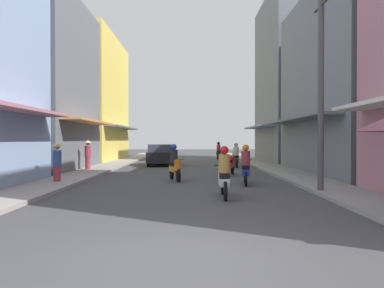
{
  "coord_description": "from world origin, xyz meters",
  "views": [
    {
      "loc": [
        0.25,
        -5.28,
        1.76
      ],
      "look_at": [
        0.33,
        19.95,
        1.47
      ],
      "focal_mm": 34.95,
      "sensor_mm": 36.0,
      "label": 1
    }
  ],
  "objects_px": {
    "motorbike_red": "(229,165)",
    "utility_pole": "(320,88)",
    "motorbike_black": "(218,152)",
    "motorbike_blue": "(244,167)",
    "motorbike_green": "(235,156)",
    "parked_car": "(159,155)",
    "motorbike_white": "(223,175)",
    "pedestrian_foreground": "(56,161)",
    "pedestrian_crossing": "(87,154)",
    "motorbike_orange": "(174,164)"
  },
  "relations": [
    {
      "from": "motorbike_red",
      "to": "utility_pole",
      "type": "distance_m",
      "value": 7.43
    },
    {
      "from": "motorbike_black",
      "to": "motorbike_red",
      "type": "distance_m",
      "value": 14.76
    },
    {
      "from": "motorbike_blue",
      "to": "motorbike_green",
      "type": "height_order",
      "value": "same"
    },
    {
      "from": "parked_car",
      "to": "utility_pole",
      "type": "bearing_deg",
      "value": -64.76
    },
    {
      "from": "motorbike_blue",
      "to": "motorbike_white",
      "type": "xyz_separation_m",
      "value": [
        -1.13,
        -3.32,
        0.0
      ]
    },
    {
      "from": "motorbike_black",
      "to": "pedestrian_foreground",
      "type": "xyz_separation_m",
      "value": [
        -7.75,
        -18.57,
        0.23
      ]
    },
    {
      "from": "motorbike_black",
      "to": "motorbike_white",
      "type": "bearing_deg",
      "value": -93.72
    },
    {
      "from": "parked_car",
      "to": "motorbike_red",
      "type": "bearing_deg",
      "value": -60.11
    },
    {
      "from": "utility_pole",
      "to": "pedestrian_crossing",
      "type": "bearing_deg",
      "value": 139.72
    },
    {
      "from": "motorbike_blue",
      "to": "parked_car",
      "type": "bearing_deg",
      "value": 111.2
    },
    {
      "from": "motorbike_blue",
      "to": "motorbike_black",
      "type": "relative_size",
      "value": 1.01
    },
    {
      "from": "motorbike_black",
      "to": "utility_pole",
      "type": "height_order",
      "value": "utility_pole"
    },
    {
      "from": "motorbike_orange",
      "to": "pedestrian_crossing",
      "type": "bearing_deg",
      "value": 137.82
    },
    {
      "from": "pedestrian_foreground",
      "to": "motorbike_black",
      "type": "bearing_deg",
      "value": 67.35
    },
    {
      "from": "motorbike_red",
      "to": "utility_pole",
      "type": "relative_size",
      "value": 0.26
    },
    {
      "from": "motorbike_orange",
      "to": "parked_car",
      "type": "relative_size",
      "value": 0.42
    },
    {
      "from": "pedestrian_foreground",
      "to": "utility_pole",
      "type": "height_order",
      "value": "utility_pole"
    },
    {
      "from": "motorbike_black",
      "to": "utility_pole",
      "type": "distance_m",
      "value": 21.43
    },
    {
      "from": "motorbike_black",
      "to": "motorbike_red",
      "type": "xyz_separation_m",
      "value": [
        -0.49,
        -14.75,
        -0.2
      ]
    },
    {
      "from": "motorbike_green",
      "to": "pedestrian_crossing",
      "type": "distance_m",
      "value": 9.08
    },
    {
      "from": "motorbike_white",
      "to": "parked_car",
      "type": "xyz_separation_m",
      "value": [
        -3.16,
        14.39,
        0.04
      ]
    },
    {
      "from": "motorbike_green",
      "to": "parked_car",
      "type": "distance_m",
      "value": 5.36
    },
    {
      "from": "motorbike_green",
      "to": "pedestrian_foreground",
      "type": "bearing_deg",
      "value": -132.38
    },
    {
      "from": "motorbike_white",
      "to": "pedestrian_crossing",
      "type": "xyz_separation_m",
      "value": [
        -6.74,
        9.29,
        0.28
      ]
    },
    {
      "from": "utility_pole",
      "to": "motorbike_green",
      "type": "bearing_deg",
      "value": 97.06
    },
    {
      "from": "motorbike_red",
      "to": "motorbike_black",
      "type": "bearing_deg",
      "value": 88.08
    },
    {
      "from": "parked_car",
      "to": "pedestrian_crossing",
      "type": "height_order",
      "value": "pedestrian_crossing"
    },
    {
      "from": "motorbike_black",
      "to": "parked_car",
      "type": "distance_m",
      "value": 8.9
    },
    {
      "from": "motorbike_blue",
      "to": "parked_car",
      "type": "xyz_separation_m",
      "value": [
        -4.29,
        11.07,
        0.04
      ]
    },
    {
      "from": "motorbike_red",
      "to": "pedestrian_crossing",
      "type": "xyz_separation_m",
      "value": [
        -7.67,
        2.02,
        0.48
      ]
    },
    {
      "from": "motorbike_black",
      "to": "parked_car",
      "type": "xyz_separation_m",
      "value": [
        -4.59,
        -7.63,
        0.04
      ]
    },
    {
      "from": "motorbike_red",
      "to": "pedestrian_crossing",
      "type": "bearing_deg",
      "value": 165.24
    },
    {
      "from": "parked_car",
      "to": "pedestrian_foreground",
      "type": "xyz_separation_m",
      "value": [
        -3.16,
        -10.94,
        0.2
      ]
    },
    {
      "from": "motorbike_orange",
      "to": "motorbike_black",
      "type": "height_order",
      "value": "same"
    },
    {
      "from": "motorbike_red",
      "to": "parked_car",
      "type": "relative_size",
      "value": 0.42
    },
    {
      "from": "motorbike_black",
      "to": "pedestrian_crossing",
      "type": "distance_m",
      "value": 15.13
    },
    {
      "from": "pedestrian_foreground",
      "to": "motorbike_blue",
      "type": "bearing_deg",
      "value": -0.95
    },
    {
      "from": "utility_pole",
      "to": "motorbike_red",
      "type": "bearing_deg",
      "value": 109.65
    },
    {
      "from": "utility_pole",
      "to": "motorbike_blue",
      "type": "bearing_deg",
      "value": 130.2
    },
    {
      "from": "motorbike_blue",
      "to": "motorbike_black",
      "type": "distance_m",
      "value": 18.7
    },
    {
      "from": "motorbike_orange",
      "to": "utility_pole",
      "type": "xyz_separation_m",
      "value": [
        4.95,
        -3.9,
        2.73
      ]
    },
    {
      "from": "motorbike_orange",
      "to": "parked_car",
      "type": "height_order",
      "value": "motorbike_orange"
    },
    {
      "from": "motorbike_orange",
      "to": "motorbike_black",
      "type": "bearing_deg",
      "value": 79.68
    },
    {
      "from": "motorbike_blue",
      "to": "utility_pole",
      "type": "distance_m",
      "value": 4.24
    },
    {
      "from": "motorbike_orange",
      "to": "pedestrian_foreground",
      "type": "relative_size",
      "value": 1.06
    },
    {
      "from": "motorbike_orange",
      "to": "utility_pole",
      "type": "height_order",
      "value": "utility_pole"
    },
    {
      "from": "motorbike_red",
      "to": "pedestrian_foreground",
      "type": "relative_size",
      "value": 1.05
    },
    {
      "from": "motorbike_white",
      "to": "motorbike_black",
      "type": "height_order",
      "value": "same"
    },
    {
      "from": "motorbike_white",
      "to": "motorbike_black",
      "type": "xyz_separation_m",
      "value": [
        1.43,
        22.02,
        0.0
      ]
    },
    {
      "from": "motorbike_black",
      "to": "pedestrian_crossing",
      "type": "height_order",
      "value": "pedestrian_crossing"
    }
  ]
}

